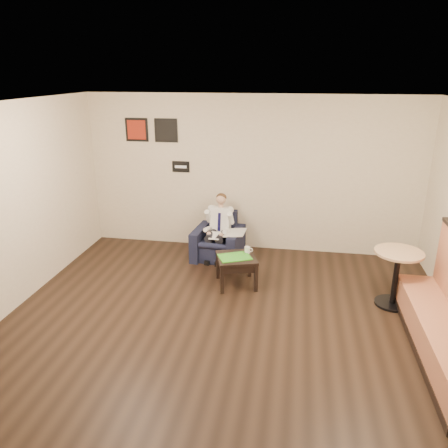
% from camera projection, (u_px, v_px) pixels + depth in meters
% --- Properties ---
extents(ground, '(6.00, 6.00, 0.00)m').
position_uv_depth(ground, '(223.00, 337.00, 5.49)').
color(ground, black).
rests_on(ground, ground).
extents(wall_back, '(6.00, 0.02, 2.80)m').
position_uv_depth(wall_back, '(251.00, 175.00, 7.81)').
color(wall_back, beige).
rests_on(wall_back, ground).
extents(wall_front, '(6.00, 0.02, 2.80)m').
position_uv_depth(wall_front, '(123.00, 435.00, 2.24)').
color(wall_front, beige).
rests_on(wall_front, ground).
extents(ceiling, '(6.00, 6.00, 0.02)m').
position_uv_depth(ceiling, '(223.00, 108.00, 4.56)').
color(ceiling, white).
rests_on(ceiling, wall_back).
extents(seating_sign, '(0.32, 0.02, 0.20)m').
position_uv_depth(seating_sign, '(181.00, 167.00, 7.97)').
color(seating_sign, black).
rests_on(seating_sign, wall_back).
extents(art_print_left, '(0.42, 0.03, 0.42)m').
position_uv_depth(art_print_left, '(137.00, 130.00, 7.89)').
color(art_print_left, maroon).
rests_on(art_print_left, wall_back).
extents(art_print_right, '(0.42, 0.03, 0.42)m').
position_uv_depth(art_print_right, '(166.00, 130.00, 7.80)').
color(art_print_right, black).
rests_on(art_print_right, wall_back).
extents(armchair, '(0.90, 0.90, 0.79)m').
position_uv_depth(armchair, '(218.00, 237.00, 7.69)').
color(armchair, black).
rests_on(armchair, ground).
extents(seated_man, '(0.59, 0.82, 1.08)m').
position_uv_depth(seated_man, '(216.00, 231.00, 7.55)').
color(seated_man, silver).
rests_on(seated_man, armchair).
extents(lap_papers, '(0.19, 0.26, 0.01)m').
position_uv_depth(lap_papers, '(215.00, 236.00, 7.49)').
color(lap_papers, white).
rests_on(lap_papers, seated_man).
extents(newspaper, '(0.36, 0.45, 0.01)m').
position_uv_depth(newspaper, '(235.00, 233.00, 7.48)').
color(newspaper, silver).
rests_on(newspaper, armchair).
extents(side_table, '(0.73, 0.73, 0.47)m').
position_uv_depth(side_table, '(236.00, 271.00, 6.75)').
color(side_table, black).
rests_on(side_table, ground).
extents(green_folder, '(0.57, 0.51, 0.01)m').
position_uv_depth(green_folder, '(235.00, 257.00, 6.65)').
color(green_folder, green).
rests_on(green_folder, side_table).
extents(coffee_mug, '(0.11, 0.11, 0.10)m').
position_uv_depth(coffee_mug, '(247.00, 250.00, 6.80)').
color(coffee_mug, white).
rests_on(coffee_mug, side_table).
extents(smartphone, '(0.16, 0.09, 0.01)m').
position_uv_depth(smartphone, '(238.00, 252.00, 6.83)').
color(smartphone, black).
rests_on(smartphone, side_table).
extents(cafe_table, '(0.86, 0.86, 0.82)m').
position_uv_depth(cafe_table, '(395.00, 278.00, 6.11)').
color(cafe_table, tan).
rests_on(cafe_table, ground).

